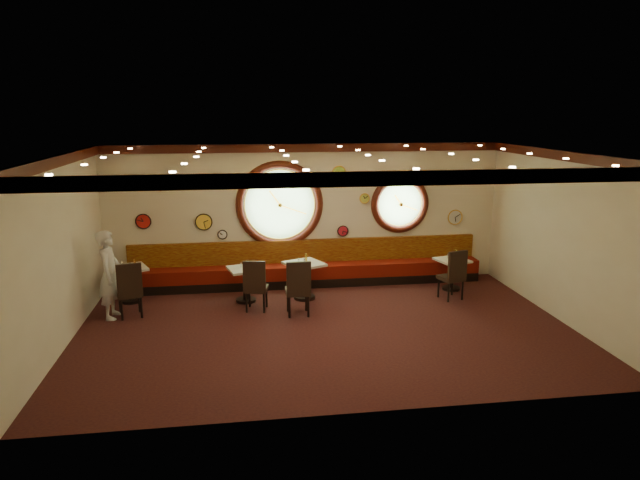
{
  "coord_description": "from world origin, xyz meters",
  "views": [
    {
      "loc": [
        -1.52,
        -9.73,
        3.93
      ],
      "look_at": [
        0.0,
        0.8,
        1.5
      ],
      "focal_mm": 32.0,
      "sensor_mm": 36.0,
      "label": 1
    }
  ],
  "objects": [
    {
      "name": "chair_c",
      "position": [
        -0.43,
        0.75,
        0.64
      ],
      "size": [
        0.47,
        0.47,
        0.69
      ],
      "rotation": [
        0.0,
        0.0,
        -0.0
      ],
      "color": "black",
      "rests_on": "floor"
    },
    {
      "name": "condiment_b_pepper",
      "position": [
        -1.4,
        1.8,
        0.78
      ],
      "size": [
        0.03,
        0.03,
        0.09
      ],
      "primitive_type": "cylinder",
      "color": "silver",
      "rests_on": "table_b"
    },
    {
      "name": "condiment_a_pepper",
      "position": [
        -3.78,
        2.04,
        0.81
      ],
      "size": [
        0.04,
        0.04,
        0.11
      ],
      "primitive_type": "cylinder",
      "color": "silver",
      "rests_on": "table_a"
    },
    {
      "name": "table_b",
      "position": [
        -1.43,
        1.78,
        0.46
      ],
      "size": [
        0.81,
        0.81,
        0.73
      ],
      "color": "black",
      "rests_on": "floor"
    },
    {
      "name": "floor",
      "position": [
        0.0,
        0.0,
        0.0
      ],
      "size": [
        9.0,
        6.0,
        0.0
      ],
      "primitive_type": "cube",
      "color": "black",
      "rests_on": "ground"
    },
    {
      "name": "banquette_seat",
      "position": [
        0.0,
        2.72,
        0.35
      ],
      "size": [
        8.0,
        0.55,
        0.3
      ],
      "primitive_type": "cube",
      "color": "#5D0E07",
      "rests_on": "banquette_base"
    },
    {
      "name": "condiment_a_bottle",
      "position": [
        -3.71,
        2.2,
        0.82
      ],
      "size": [
        0.04,
        0.04,
        0.14
      ],
      "primitive_type": "cylinder",
      "color": "gold",
      "rests_on": "table_a"
    },
    {
      "name": "wall_clock_0",
      "position": [
        3.3,
        2.96,
        2.4
      ],
      "size": [
        0.28,
        0.03,
        0.28
      ],
      "primitive_type": "cylinder",
      "rotation": [
        1.57,
        0.0,
        0.0
      ],
      "color": "black",
      "rests_on": "wall_back"
    },
    {
      "name": "chair_a",
      "position": [
        -3.64,
        1.12,
        0.63
      ],
      "size": [
        0.57,
        0.57,
        0.68
      ],
      "rotation": [
        0.0,
        0.0,
        0.27
      ],
      "color": "black",
      "rests_on": "floor"
    },
    {
      "name": "porthole_left_glass",
      "position": [
        -0.6,
        3.0,
        1.85
      ],
      "size": [
        1.66,
        0.02,
        1.66
      ],
      "primitive_type": "cylinder",
      "rotation": [
        1.57,
        0.0,
        0.0
      ],
      "color": "#82B96F",
      "rests_on": "wall_back"
    },
    {
      "name": "porthole_left_ring",
      "position": [
        -0.6,
        2.95,
        1.85
      ],
      "size": [
        1.61,
        0.03,
        1.61
      ],
      "primitive_type": "torus",
      "rotation": [
        1.57,
        0.0,
        0.0
      ],
      "color": "gold",
      "rests_on": "wall_back"
    },
    {
      "name": "porthole_right_frame",
      "position": [
        2.2,
        2.98,
        1.8
      ],
      "size": [
        1.38,
        0.18,
        1.38
      ],
      "primitive_type": "torus",
      "rotation": [
        1.57,
        0.0,
        0.0
      ],
      "color": "#3B120A",
      "rests_on": "wall_back"
    },
    {
      "name": "porthole_right_glass",
      "position": [
        2.2,
        3.0,
        1.8
      ],
      "size": [
        1.1,
        0.02,
        1.1
      ],
      "primitive_type": "cylinder",
      "rotation": [
        1.57,
        0.0,
        0.0
      ],
      "color": "#82B96F",
      "rests_on": "wall_back"
    },
    {
      "name": "condiment_c_salt",
      "position": [
        -0.3,
        1.85,
        0.84
      ],
      "size": [
        0.03,
        0.03,
        0.09
      ],
      "primitive_type": "cylinder",
      "color": "silver",
      "rests_on": "table_c"
    },
    {
      "name": "wall_clock_4",
      "position": [
        0.85,
        2.96,
        1.2
      ],
      "size": [
        0.24,
        0.03,
        0.24
      ],
      "primitive_type": "cylinder",
      "rotation": [
        1.57,
        0.0,
        0.0
      ],
      "color": "red",
      "rests_on": "wall_back"
    },
    {
      "name": "molding_right",
      "position": [
        4.45,
        0.0,
        3.11
      ],
      "size": [
        0.1,
        6.0,
        0.18
      ],
      "primitive_type": "cube",
      "color": "#3B120A",
      "rests_on": "wall_back"
    },
    {
      "name": "porthole_left_frame",
      "position": [
        -0.6,
        2.98,
        1.85
      ],
      "size": [
        1.98,
        0.18,
        1.98
      ],
      "primitive_type": "torus",
      "rotation": [
        1.57,
        0.0,
        0.0
      ],
      "color": "#3B120A",
      "rests_on": "wall_back"
    },
    {
      "name": "wall_clock_6",
      "position": [
        -2.3,
        2.96,
        1.5
      ],
      "size": [
        0.36,
        0.03,
        0.36
      ],
      "primitive_type": "cylinder",
      "rotation": [
        1.57,
        0.0,
        0.0
      ],
      "color": "yellow",
      "rests_on": "wall_back"
    },
    {
      "name": "table_d",
      "position": [
        3.14,
        1.94,
        0.44
      ],
      "size": [
        0.79,
        0.79,
        0.7
      ],
      "color": "black",
      "rests_on": "floor"
    },
    {
      "name": "condiment_d_salt",
      "position": [
        3.07,
        2.02,
        0.75
      ],
      "size": [
        0.04,
        0.04,
        0.1
      ],
      "primitive_type": "cylinder",
      "color": "silver",
      "rests_on": "table_d"
    },
    {
      "name": "wall_back",
      "position": [
        0.0,
        3.0,
        1.6
      ],
      "size": [
        9.0,
        0.02,
        3.2
      ],
      "primitive_type": "cube",
      "color": "beige",
      "rests_on": "floor"
    },
    {
      "name": "wall_clock_3",
      "position": [
        3.55,
        2.96,
        1.45
      ],
      "size": [
        0.34,
        0.03,
        0.34
      ],
      "primitive_type": "cylinder",
      "rotation": [
        1.57,
        0.0,
        0.0
      ],
      "color": "silver",
      "rests_on": "wall_back"
    },
    {
      "name": "molding_front",
      "position": [
        0.0,
        -2.95,
        3.11
      ],
      "size": [
        9.0,
        0.1,
        0.18
      ],
      "primitive_type": "cube",
      "color": "#3B120A",
      "rests_on": "wall_back"
    },
    {
      "name": "chair_b",
      "position": [
        -1.24,
        1.14,
        0.61
      ],
      "size": [
        0.52,
        0.52,
        0.66
      ],
      "rotation": [
        0.0,
        0.0,
        -0.2
      ],
      "color": "black",
      "rests_on": "floor"
    },
    {
      "name": "condiment_c_bottle",
      "position": [
        -0.13,
        1.93,
        0.87
      ],
      "size": [
        0.05,
        0.05,
        0.16
      ],
      "primitive_type": "cylinder",
      "color": "gold",
      "rests_on": "table_c"
    },
    {
      "name": "wall_clock_5",
      "position": [
        -1.9,
        2.96,
        1.2
      ],
      "size": [
        0.2,
        0.03,
        0.2
      ],
      "primitive_type": "cylinder",
      "rotation": [
        1.57,
        0.0,
        0.0
      ],
      "color": "white",
      "rests_on": "wall_back"
    },
    {
      "name": "wall_right",
      "position": [
        4.5,
        0.0,
        1.6
      ],
      "size": [
        0.02,
        6.0,
        3.2
      ],
      "primitive_type": "cube",
      "color": "beige",
      "rests_on": "floor"
    },
    {
      "name": "wall_clock_8",
      "position": [
        -2.0,
        2.96,
        2.45
      ],
      "size": [
        0.24,
        0.03,
        0.24
      ],
      "primitive_type": "cylinder",
      "rotation": [
        1.57,
        0.0,
        0.0
      ],
      "color": "black",
      "rests_on": "wall_back"
    },
    {
      "name": "molding_back",
      "position": [
        0.0,
        2.95,
        3.11
      ],
      "size": [
        9.0,
        0.1,
        0.18
      ],
      "primitive_type": "cube",
      "color": "#3B120A",
      "rests_on": "wall_back"
    },
    {
      "name": "banquette_base",
      "position": [
        0.0,
        2.72,
        0.1
      ],
      "size": [
        8.0,
        0.55,
        0.2
      ],
      "primitive_type": "cube",
      "color": "black",
      "rests_on": "floor"
    },
    {
      "name": "ceiling",
      "position": [
        0.0,
        0.0,
        3.2
      ],
      "size": [
        9.0,
        6.0,
        0.02
      ],
      "primitive_type": "cube",
      "color": "gold",
      "rests_on": "wall_back"
    },
    {
      "name": "wall_clock_7",
      "position": [
        1.35,
        2.96,
        1.95
      ],
      "size": [
        0.22,
        0.03,
        0.22
      ],
      "primitive_type": "cylinder",
      "rotation": [
        1.57,
        0.0,
        0.0
      ],
      "color": "#BFCB43",
      "rests_on": "wall_back"
    },
    {
      "name": "chair_d",
      "position": [
        2.92,
        1.26,
        0.62
      ],
      "size": [
        0.56,
        0.56,
        0.67
      ],
      "rotation": [
        0.0,
        0.0,
        0.27
      ],
      "color": "black",
      "rests_on": "floor"
    },
    {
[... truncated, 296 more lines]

